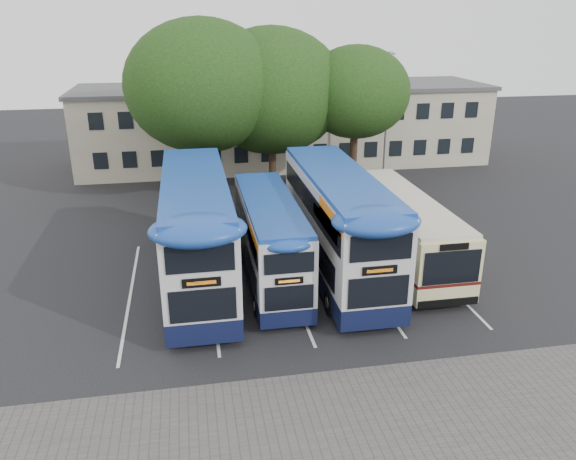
% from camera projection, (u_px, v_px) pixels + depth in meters
% --- Properties ---
extents(ground, '(120.00, 120.00, 0.00)m').
position_uv_depth(ground, '(407.00, 331.00, 21.60)').
color(ground, black).
rests_on(ground, ground).
extents(paving_strip, '(40.00, 6.00, 0.01)m').
position_uv_depth(paving_strip, '(407.00, 425.00, 16.67)').
color(paving_strip, '#595654').
rests_on(paving_strip, ground).
extents(bay_lines, '(14.12, 11.00, 0.01)m').
position_uv_depth(bay_lines, '(288.00, 282.00, 25.56)').
color(bay_lines, silver).
rests_on(bay_lines, ground).
extents(depot_building, '(32.40, 8.40, 6.20)m').
position_uv_depth(depot_building, '(285.00, 124.00, 45.24)').
color(depot_building, '#A99A88').
rests_on(depot_building, ground).
extents(lamp_post, '(0.25, 1.05, 9.06)m').
position_uv_depth(lamp_post, '(387.00, 111.00, 39.11)').
color(lamp_post, gray).
rests_on(lamp_post, ground).
extents(tree_left, '(9.44, 9.44, 11.36)m').
position_uv_depth(tree_left, '(202.00, 86.00, 34.09)').
color(tree_left, black).
rests_on(tree_left, ground).
extents(tree_mid, '(9.45, 9.45, 10.82)m').
position_uv_depth(tree_mid, '(272.00, 91.00, 36.08)').
color(tree_mid, black).
rests_on(tree_mid, ground).
extents(tree_right, '(6.91, 6.91, 9.71)m').
position_uv_depth(tree_right, '(356.00, 92.00, 35.80)').
color(tree_right, black).
rests_on(tree_right, ground).
extents(bus_dd_left, '(2.85, 11.74, 4.89)m').
position_uv_depth(bus_dd_left, '(197.00, 226.00, 24.65)').
color(bus_dd_left, '#0F1537').
rests_on(bus_dd_left, ground).
extents(bus_dd_mid, '(2.26, 9.33, 3.88)m').
position_uv_depth(bus_dd_mid, '(270.00, 237.00, 24.96)').
color(bus_dd_mid, '#0F1537').
rests_on(bus_dd_mid, ground).
extents(bus_dd_right, '(2.81, 11.57, 4.82)m').
position_uv_depth(bus_dd_right, '(338.00, 220.00, 25.58)').
color(bus_dd_right, '#0F1537').
rests_on(bus_dd_right, ground).
extents(bus_single, '(2.77, 10.88, 3.24)m').
position_uv_depth(bus_single, '(401.00, 225.00, 27.31)').
color(bus_single, beige).
rests_on(bus_single, ground).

